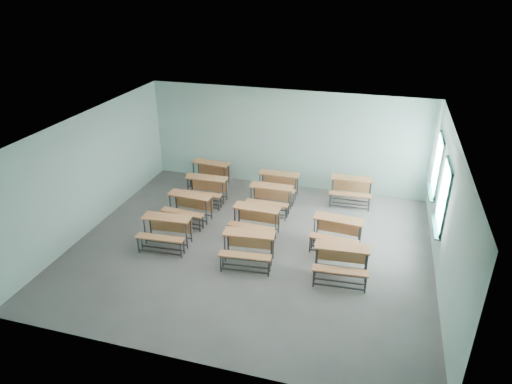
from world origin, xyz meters
TOP-DOWN VIEW (x-y plane):
  - room at (0.08, 0.03)m, footprint 9.04×8.04m
  - desk_unit_r0c0 at (-2.13, -0.50)m, footprint 1.29×0.91m
  - desk_unit_r0c1 at (0.13, -0.68)m, footprint 1.32×0.95m
  - desk_unit_r0c2 at (2.35, -0.67)m, footprint 1.30×0.92m
  - desk_unit_r1c0 at (-2.10, 0.87)m, footprint 1.30×0.92m
  - desk_unit_r1c1 at (-0.07, 0.64)m, footprint 1.27×0.88m
  - desk_unit_r1c2 at (2.10, 0.63)m, footprint 1.31×0.93m
  - desk_unit_r2c0 at (-2.07, 2.11)m, footprint 1.26×0.86m
  - desk_unit_r2c1 at (-0.02, 2.06)m, footprint 1.25×0.84m
  - desk_unit_r3c0 at (-2.41, 3.29)m, footprint 1.33×0.96m
  - desk_unit_r3c1 at (-0.02, 3.02)m, footprint 1.25×0.84m
  - desk_unit_r3c2 at (2.21, 3.29)m, footprint 1.27×0.87m

SIDE VIEW (x-z plane):
  - desk_unit_r0c0 at x=-2.13m, z-range 0.13..0.91m
  - desk_unit_r0c1 at x=0.13m, z-range 0.13..0.91m
  - desk_unit_r0c2 at x=2.35m, z-range 0.13..0.91m
  - desk_unit_r1c0 at x=-2.10m, z-range 0.13..0.91m
  - desk_unit_r1c1 at x=-0.07m, z-range 0.13..0.91m
  - desk_unit_r1c2 at x=2.10m, z-range 0.13..0.91m
  - desk_unit_r2c0 at x=-2.07m, z-range 0.13..0.91m
  - desk_unit_r2c1 at x=-0.02m, z-range 0.13..0.91m
  - desk_unit_r3c0 at x=-2.41m, z-range 0.13..0.91m
  - desk_unit_r3c1 at x=-0.02m, z-range 0.13..0.91m
  - desk_unit_r3c2 at x=2.21m, z-range 0.13..0.91m
  - room at x=0.08m, z-range -0.02..3.22m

